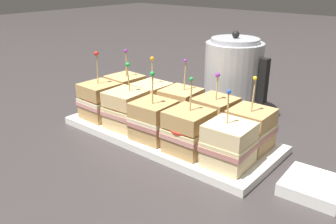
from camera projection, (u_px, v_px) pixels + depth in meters
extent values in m
plane|color=#383333|center=(168.00, 137.00, 0.88)|extent=(6.00, 6.00, 0.00)
cube|color=white|center=(168.00, 135.00, 0.88)|extent=(0.53, 0.22, 0.01)
cube|color=white|center=(168.00, 132.00, 0.87)|extent=(0.53, 0.22, 0.01)
cube|color=tan|center=(101.00, 111.00, 0.95)|extent=(0.09, 0.09, 0.03)
cube|color=tan|center=(100.00, 103.00, 0.94)|extent=(0.09, 0.09, 0.01)
cube|color=beige|center=(100.00, 99.00, 0.93)|extent=(0.09, 0.09, 0.01)
cylinder|color=red|center=(95.00, 99.00, 0.92)|extent=(0.05, 0.05, 0.00)
cube|color=tan|center=(99.00, 90.00, 0.93)|extent=(0.09, 0.09, 0.03)
cylinder|color=tan|center=(98.00, 70.00, 0.91)|extent=(0.00, 0.01, 0.09)
sphere|color=red|center=(96.00, 54.00, 0.89)|extent=(0.01, 0.01, 0.01)
cube|color=#DBB77A|center=(126.00, 120.00, 0.89)|extent=(0.09, 0.09, 0.03)
cube|color=tan|center=(126.00, 112.00, 0.88)|extent=(0.09, 0.09, 0.01)
cube|color=beige|center=(126.00, 108.00, 0.88)|extent=(0.09, 0.09, 0.01)
cylinder|color=red|center=(121.00, 107.00, 0.86)|extent=(0.05, 0.05, 0.00)
cube|color=#E8C281|center=(125.00, 98.00, 0.87)|extent=(0.09, 0.09, 0.03)
cylinder|color=tan|center=(128.00, 80.00, 0.85)|extent=(0.00, 0.01, 0.08)
sphere|color=green|center=(128.00, 65.00, 0.84)|extent=(0.01, 0.01, 0.01)
cube|color=tan|center=(154.00, 131.00, 0.83)|extent=(0.09, 0.09, 0.03)
cube|color=tan|center=(154.00, 122.00, 0.82)|extent=(0.09, 0.09, 0.01)
cube|color=beige|center=(154.00, 118.00, 0.81)|extent=(0.09, 0.09, 0.01)
cube|color=tan|center=(154.00, 109.00, 0.81)|extent=(0.09, 0.09, 0.03)
cylinder|color=tan|center=(153.00, 91.00, 0.78)|extent=(0.00, 0.01, 0.08)
sphere|color=green|center=(152.00, 74.00, 0.77)|extent=(0.01, 0.01, 0.01)
cube|color=tan|center=(188.00, 143.00, 0.77)|extent=(0.09, 0.09, 0.03)
cube|color=tan|center=(188.00, 134.00, 0.76)|extent=(0.09, 0.09, 0.01)
cube|color=beige|center=(189.00, 130.00, 0.75)|extent=(0.09, 0.09, 0.01)
cylinder|color=red|center=(184.00, 129.00, 0.74)|extent=(0.06, 0.06, 0.00)
cube|color=tan|center=(189.00, 118.00, 0.75)|extent=(0.09, 0.09, 0.03)
cylinder|color=tan|center=(191.00, 97.00, 0.73)|extent=(0.00, 0.01, 0.08)
sphere|color=green|center=(191.00, 79.00, 0.72)|extent=(0.01, 0.01, 0.01)
cube|color=beige|center=(228.00, 157.00, 0.71)|extent=(0.09, 0.09, 0.03)
cube|color=tan|center=(229.00, 147.00, 0.70)|extent=(0.09, 0.09, 0.01)
cube|color=beige|center=(229.00, 142.00, 0.70)|extent=(0.09, 0.09, 0.01)
cube|color=beige|center=(230.00, 132.00, 0.69)|extent=(0.09, 0.09, 0.03)
cylinder|color=tan|center=(228.00, 110.00, 0.68)|extent=(0.00, 0.01, 0.08)
sphere|color=blue|center=(229.00, 92.00, 0.66)|extent=(0.01, 0.01, 0.01)
cube|color=tan|center=(126.00, 101.00, 1.02)|extent=(0.09, 0.09, 0.03)
cube|color=tan|center=(126.00, 94.00, 1.01)|extent=(0.09, 0.09, 0.01)
cube|color=beige|center=(125.00, 91.00, 1.00)|extent=(0.09, 0.09, 0.01)
cylinder|color=red|center=(121.00, 90.00, 0.99)|extent=(0.06, 0.06, 0.00)
cube|color=tan|center=(125.00, 82.00, 0.99)|extent=(0.09, 0.09, 0.03)
cylinder|color=tan|center=(126.00, 65.00, 0.98)|extent=(0.00, 0.01, 0.08)
sphere|color=purple|center=(126.00, 51.00, 0.96)|extent=(0.01, 0.01, 0.01)
cube|color=#DBB77A|center=(152.00, 109.00, 0.96)|extent=(0.09, 0.09, 0.03)
cube|color=tan|center=(152.00, 101.00, 0.95)|extent=(0.09, 0.09, 0.01)
cube|color=beige|center=(151.00, 98.00, 0.95)|extent=(0.09, 0.09, 0.01)
cube|color=#E8C281|center=(151.00, 90.00, 0.94)|extent=(0.09, 0.09, 0.03)
cylinder|color=tan|center=(152.00, 73.00, 0.92)|extent=(0.00, 0.00, 0.08)
sphere|color=orange|center=(152.00, 59.00, 0.91)|extent=(0.01, 0.01, 0.01)
cube|color=tan|center=(182.00, 118.00, 0.90)|extent=(0.09, 0.09, 0.03)
cube|color=#B26B60|center=(182.00, 110.00, 0.89)|extent=(0.09, 0.09, 0.01)
cube|color=beige|center=(182.00, 106.00, 0.89)|extent=(0.09, 0.09, 0.01)
cylinder|color=red|center=(178.00, 106.00, 0.87)|extent=(0.05, 0.05, 0.00)
cube|color=tan|center=(182.00, 97.00, 0.88)|extent=(0.09, 0.09, 0.03)
cylinder|color=tan|center=(185.00, 77.00, 0.86)|extent=(0.00, 0.01, 0.08)
sphere|color=purple|center=(185.00, 61.00, 0.85)|extent=(0.01, 0.01, 0.01)
cube|color=tan|center=(214.00, 128.00, 0.84)|extent=(0.09, 0.09, 0.03)
cube|color=#B26B60|center=(214.00, 120.00, 0.83)|extent=(0.09, 0.09, 0.01)
cube|color=beige|center=(215.00, 116.00, 0.83)|extent=(0.09, 0.09, 0.01)
cylinder|color=red|center=(211.00, 115.00, 0.81)|extent=(0.05, 0.05, 0.00)
cube|color=tan|center=(215.00, 105.00, 0.82)|extent=(0.09, 0.09, 0.03)
cylinder|color=tan|center=(217.00, 89.00, 0.80)|extent=(0.00, 0.01, 0.07)
sphere|color=purple|center=(218.00, 75.00, 0.78)|extent=(0.01, 0.01, 0.01)
cube|color=tan|center=(249.00, 140.00, 0.78)|extent=(0.09, 0.09, 0.03)
cube|color=tan|center=(250.00, 131.00, 0.77)|extent=(0.09, 0.09, 0.01)
cube|color=beige|center=(250.00, 127.00, 0.77)|extent=(0.09, 0.09, 0.01)
cube|color=tan|center=(251.00, 117.00, 0.76)|extent=(0.09, 0.09, 0.03)
cylinder|color=tan|center=(253.00, 97.00, 0.74)|extent=(0.00, 0.01, 0.08)
sphere|color=yellow|center=(255.00, 78.00, 0.72)|extent=(0.01, 0.01, 0.01)
cylinder|color=#B7BABF|center=(233.00, 79.00, 1.00)|extent=(0.16, 0.16, 0.20)
cylinder|color=#B7BABF|center=(235.00, 40.00, 0.96)|extent=(0.13, 0.13, 0.01)
sphere|color=black|center=(236.00, 34.00, 0.95)|extent=(0.02, 0.02, 0.02)
cube|color=black|center=(263.00, 81.00, 0.94)|extent=(0.02, 0.02, 0.12)
cube|color=white|center=(313.00, 186.00, 0.65)|extent=(0.11, 0.11, 0.02)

